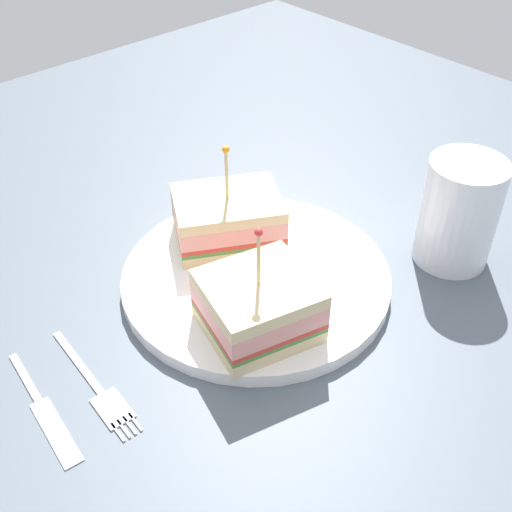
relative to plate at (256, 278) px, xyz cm
name	(u,v)px	position (x,y,z in cm)	size (l,w,h in cm)	color
ground_plane	(256,291)	(0.00, 0.00, -1.67)	(117.97, 117.97, 2.00)	#4C5660
plate	(256,278)	(0.00, 0.00, 0.00)	(25.32, 25.32, 1.34)	white
sandwich_half_front	(228,219)	(-1.47, -5.71, 3.14)	(12.68, 11.72, 10.55)	beige
sandwich_half_back	(258,306)	(4.73, 5.51, 3.25)	(10.59, 10.21, 10.62)	beige
drink_glass	(458,217)	(-17.01, 10.00, 4.18)	(7.36, 7.36, 10.79)	gold
fork	(101,392)	(18.03, 1.53, -0.50)	(2.45, 13.48, 0.35)	silver
knife	(45,412)	(22.25, 0.24, -0.50)	(2.50, 12.93, 0.35)	silver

